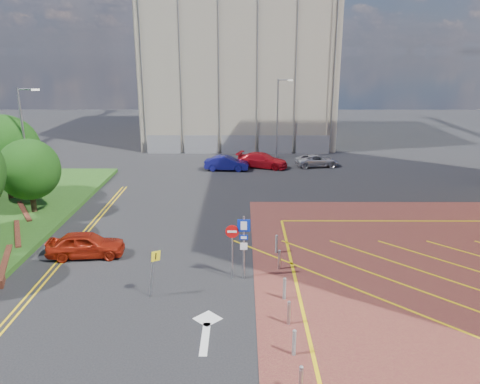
{
  "coord_description": "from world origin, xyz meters",
  "views": [
    {
      "loc": [
        0.41,
        -19.55,
        10.57
      ],
      "look_at": [
        0.31,
        4.31,
        3.39
      ],
      "focal_mm": 35.0,
      "sensor_mm": 36.0,
      "label": 1
    }
  ],
  "objects_px": {
    "car_blue_back": "(227,163)",
    "car_silver_back": "(317,161)",
    "tree_d": "(4,150)",
    "sign_cluster": "(239,241)",
    "car_red_left": "(86,244)",
    "warning_sign": "(153,268)",
    "lamp_back": "(278,116)",
    "tree_c": "(29,170)",
    "car_red_back": "(262,160)",
    "lamp_left_far": "(26,142)"
  },
  "relations": [
    {
      "from": "warning_sign",
      "to": "car_blue_back",
      "type": "relative_size",
      "value": 0.56
    },
    {
      "from": "tree_d",
      "to": "warning_sign",
      "type": "height_order",
      "value": "tree_d"
    },
    {
      "from": "tree_c",
      "to": "lamp_back",
      "type": "distance_m",
      "value": 25.19
    },
    {
      "from": "lamp_back",
      "to": "car_blue_back",
      "type": "height_order",
      "value": "lamp_back"
    },
    {
      "from": "tree_c",
      "to": "car_red_back",
      "type": "relative_size",
      "value": 1.02
    },
    {
      "from": "car_silver_back",
      "to": "tree_c",
      "type": "bearing_deg",
      "value": 114.57
    },
    {
      "from": "sign_cluster",
      "to": "car_red_left",
      "type": "relative_size",
      "value": 0.79
    },
    {
      "from": "lamp_back",
      "to": "car_red_left",
      "type": "distance_m",
      "value": 27.52
    },
    {
      "from": "lamp_left_far",
      "to": "car_silver_back",
      "type": "relative_size",
      "value": 1.93
    },
    {
      "from": "tree_c",
      "to": "car_blue_back",
      "type": "relative_size",
      "value": 1.21
    },
    {
      "from": "warning_sign",
      "to": "car_red_left",
      "type": "distance_m",
      "value": 6.23
    },
    {
      "from": "tree_c",
      "to": "car_silver_back",
      "type": "relative_size",
      "value": 1.18
    },
    {
      "from": "car_silver_back",
      "to": "lamp_back",
      "type": "bearing_deg",
      "value": 33.17
    },
    {
      "from": "sign_cluster",
      "to": "warning_sign",
      "type": "distance_m",
      "value": 4.22
    },
    {
      "from": "warning_sign",
      "to": "car_red_left",
      "type": "height_order",
      "value": "warning_sign"
    },
    {
      "from": "car_red_left",
      "to": "car_blue_back",
      "type": "xyz_separation_m",
      "value": [
        6.92,
        19.09,
        -0.02
      ]
    },
    {
      "from": "car_blue_back",
      "to": "car_silver_back",
      "type": "relative_size",
      "value": 0.98
    },
    {
      "from": "lamp_left_far",
      "to": "car_blue_back",
      "type": "xyz_separation_m",
      "value": [
        13.41,
        10.6,
        -3.99
      ]
    },
    {
      "from": "warning_sign",
      "to": "car_red_back",
      "type": "bearing_deg",
      "value": 76.6
    },
    {
      "from": "car_red_left",
      "to": "car_silver_back",
      "type": "height_order",
      "value": "car_red_left"
    },
    {
      "from": "car_red_left",
      "to": "car_silver_back",
      "type": "xyz_separation_m",
      "value": [
        15.52,
        20.66,
        -0.11
      ]
    },
    {
      "from": "warning_sign",
      "to": "car_red_left",
      "type": "bearing_deg",
      "value": 135.79
    },
    {
      "from": "lamp_back",
      "to": "car_red_back",
      "type": "bearing_deg",
      "value": -112.03
    },
    {
      "from": "lamp_left_far",
      "to": "lamp_back",
      "type": "distance_m",
      "value": 24.46
    },
    {
      "from": "tree_c",
      "to": "car_red_back",
      "type": "height_order",
      "value": "tree_c"
    },
    {
      "from": "lamp_back",
      "to": "car_red_back",
      "type": "relative_size",
      "value": 1.67
    },
    {
      "from": "tree_c",
      "to": "car_blue_back",
      "type": "distance_m",
      "value": 17.92
    },
    {
      "from": "car_red_left",
      "to": "car_red_back",
      "type": "bearing_deg",
      "value": -32.6
    },
    {
      "from": "lamp_left_far",
      "to": "car_silver_back",
      "type": "bearing_deg",
      "value": 28.94
    },
    {
      "from": "tree_d",
      "to": "car_red_left",
      "type": "xyz_separation_m",
      "value": [
        8.57,
        -9.49,
        -3.18
      ]
    },
    {
      "from": "lamp_left_far",
      "to": "tree_c",
      "type": "bearing_deg",
      "value": -65.29
    },
    {
      "from": "sign_cluster",
      "to": "car_red_back",
      "type": "xyz_separation_m",
      "value": [
        2.05,
        22.74,
        -1.26
      ]
    },
    {
      "from": "tree_d",
      "to": "sign_cluster",
      "type": "relative_size",
      "value": 1.9
    },
    {
      "from": "tree_c",
      "to": "tree_d",
      "type": "distance_m",
      "value": 4.3
    },
    {
      "from": "lamp_back",
      "to": "warning_sign",
      "type": "height_order",
      "value": "lamp_back"
    },
    {
      "from": "car_blue_back",
      "to": "warning_sign",
      "type": "bearing_deg",
      "value": 178.41
    },
    {
      "from": "car_red_left",
      "to": "lamp_left_far",
      "type": "bearing_deg",
      "value": 31.76
    },
    {
      "from": "tree_d",
      "to": "car_silver_back",
      "type": "relative_size",
      "value": 1.47
    },
    {
      "from": "tree_d",
      "to": "warning_sign",
      "type": "bearing_deg",
      "value": -46.71
    },
    {
      "from": "car_silver_back",
      "to": "tree_d",
      "type": "bearing_deg",
      "value": 105.55
    },
    {
      "from": "lamp_left_far",
      "to": "sign_cluster",
      "type": "relative_size",
      "value": 2.5
    },
    {
      "from": "tree_d",
      "to": "car_blue_back",
      "type": "bearing_deg",
      "value": 31.79
    },
    {
      "from": "tree_c",
      "to": "lamp_back",
      "type": "bearing_deg",
      "value": 45.68
    },
    {
      "from": "car_silver_back",
      "to": "sign_cluster",
      "type": "bearing_deg",
      "value": 153.21
    },
    {
      "from": "lamp_left_far",
      "to": "car_blue_back",
      "type": "relative_size",
      "value": 1.98
    },
    {
      "from": "lamp_back",
      "to": "car_red_left",
      "type": "relative_size",
      "value": 1.98
    },
    {
      "from": "sign_cluster",
      "to": "car_red_back",
      "type": "relative_size",
      "value": 0.67
    },
    {
      "from": "lamp_left_far",
      "to": "car_red_back",
      "type": "height_order",
      "value": "lamp_left_far"
    },
    {
      "from": "warning_sign",
      "to": "car_blue_back",
      "type": "height_order",
      "value": "warning_sign"
    },
    {
      "from": "lamp_back",
      "to": "car_red_back",
      "type": "xyz_separation_m",
      "value": [
        -1.73,
        -4.28,
        -3.66
      ]
    }
  ]
}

